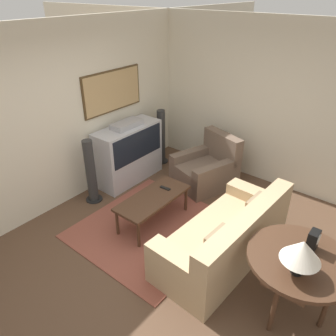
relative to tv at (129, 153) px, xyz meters
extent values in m
plane|color=brown|center=(-1.13, -1.80, -0.51)|extent=(12.00, 12.00, 0.00)
cube|color=beige|center=(-1.13, 0.33, 0.84)|extent=(12.00, 0.06, 2.70)
cube|color=#4C381E|center=(0.00, 0.29, 1.04)|extent=(1.21, 0.03, 0.67)
cube|color=tan|center=(0.00, 0.27, 1.04)|extent=(1.16, 0.01, 0.62)
cube|color=beige|center=(1.50, -1.80, 0.84)|extent=(0.06, 12.00, 2.70)
cube|color=brown|center=(-0.81, -1.22, -0.51)|extent=(1.96, 1.83, 0.01)
cube|color=#B7B7BC|center=(0.00, 0.00, -0.29)|extent=(1.22, 0.48, 0.45)
cube|color=#B7B7BC|center=(0.00, 0.00, 0.21)|extent=(1.22, 0.48, 0.55)
cube|color=black|center=(0.00, -0.24, 0.21)|extent=(1.10, 0.01, 0.48)
cube|color=#9E9EA3|center=(0.00, 0.00, 0.53)|extent=(0.55, 0.26, 0.09)
cube|color=tan|center=(-0.64, -2.27, -0.31)|extent=(1.95, 0.94, 0.41)
cube|color=tan|center=(-0.65, -2.58, 0.10)|extent=(1.92, 0.31, 0.41)
cube|color=tan|center=(0.20, -2.31, -0.23)|extent=(0.28, 0.86, 0.57)
cube|color=tan|center=(-1.47, -2.23, -0.23)|extent=(0.28, 0.86, 0.57)
cube|color=#877154|center=(-0.22, -2.47, 0.07)|extent=(0.37, 0.14, 0.34)
cube|color=#877154|center=(-1.07, -2.43, 0.07)|extent=(0.37, 0.14, 0.34)
cube|color=brown|center=(0.66, -1.14, -0.31)|extent=(1.13, 1.05, 0.40)
cube|color=brown|center=(1.02, -1.26, 0.12)|extent=(0.41, 0.82, 0.47)
cube|color=brown|center=(0.76, -0.84, -0.24)|extent=(0.94, 0.43, 0.54)
cube|color=brown|center=(0.56, -1.45, -0.24)|extent=(0.94, 0.43, 0.54)
cube|color=#472D1E|center=(-0.68, -1.15, -0.09)|extent=(1.14, 0.50, 0.04)
cylinder|color=#472D1E|center=(-1.20, -1.35, -0.31)|extent=(0.04, 0.04, 0.41)
cylinder|color=#472D1E|center=(-0.15, -1.35, -0.31)|extent=(0.04, 0.04, 0.41)
cylinder|color=#472D1E|center=(-1.20, -0.95, -0.31)|extent=(0.04, 0.04, 0.41)
cylinder|color=#472D1E|center=(-0.15, -0.95, -0.31)|extent=(0.04, 0.04, 0.41)
cylinder|color=#472D1E|center=(-0.88, -3.25, 0.20)|extent=(1.03, 1.03, 0.04)
cube|color=#472D1E|center=(-0.88, -3.25, 0.14)|extent=(0.88, 0.41, 0.08)
cylinder|color=#472D1E|center=(-1.24, -3.20, -0.17)|extent=(0.05, 0.05, 0.69)
cylinder|color=#472D1E|center=(-0.52, -3.20, -0.17)|extent=(0.05, 0.05, 0.69)
cylinder|color=#472D1E|center=(-0.88, -3.59, -0.17)|extent=(0.05, 0.05, 0.69)
cylinder|color=black|center=(-1.09, -3.28, 0.24)|extent=(0.11, 0.11, 0.02)
cylinder|color=black|center=(-1.09, -3.28, 0.40)|extent=(0.02, 0.02, 0.31)
cone|color=silver|center=(-1.09, -3.28, 0.49)|extent=(0.36, 0.36, 0.21)
cube|color=black|center=(-0.69, -3.28, 0.33)|extent=(0.14, 0.09, 0.22)
cylinder|color=white|center=(-0.69, -3.33, 0.37)|extent=(0.11, 0.01, 0.11)
cube|color=black|center=(-0.40, -1.15, -0.06)|extent=(0.06, 0.16, 0.02)
cylinder|color=black|center=(-0.85, -0.02, -0.50)|extent=(0.26, 0.26, 0.02)
cylinder|color=#2D2D2D|center=(-0.85, -0.02, 0.01)|extent=(0.16, 0.16, 1.05)
cylinder|color=black|center=(0.85, -0.02, -0.50)|extent=(0.26, 0.26, 0.02)
cylinder|color=#2D2D2D|center=(0.85, -0.02, 0.01)|extent=(0.16, 0.16, 1.05)
camera|label=1|loc=(-3.52, -3.72, 2.55)|focal=35.00mm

